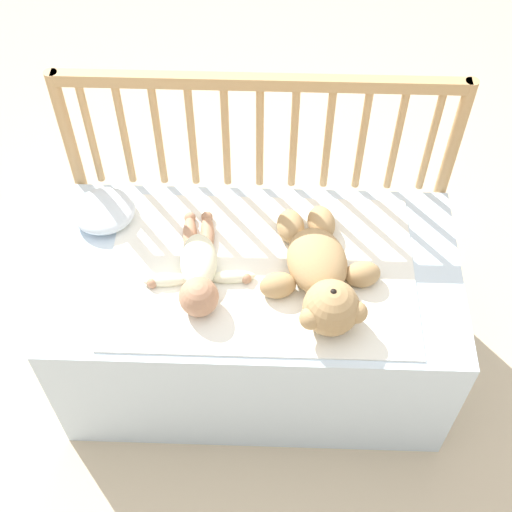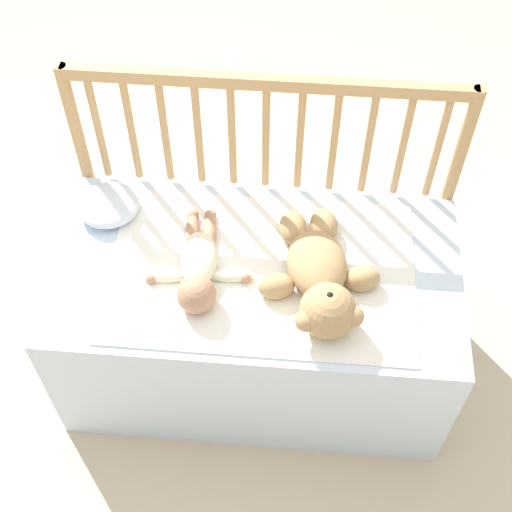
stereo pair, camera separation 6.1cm
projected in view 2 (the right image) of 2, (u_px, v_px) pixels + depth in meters
The scene contains 7 objects.
ground_plane at pixel (256, 359), 2.35m from camera, with size 12.00×12.00×0.00m, color #C6B293.
crib_mattress at pixel (256, 318), 2.15m from camera, with size 1.12×0.60×0.50m.
crib_rail at pixel (266, 153), 2.04m from camera, with size 1.12×0.04×0.90m.
blanket at pixel (261, 271), 1.94m from camera, with size 0.83×0.54×0.01m.
teddy_bear at pixel (320, 278), 1.86m from camera, with size 0.33×0.44×0.15m.
baby at pixel (198, 268), 1.90m from camera, with size 0.30×0.37×0.10m.
small_pillow at pixel (108, 205), 2.05m from camera, with size 0.18×0.18×0.06m.
Camera 2 is at (0.10, -1.16, 2.07)m, focal length 50.00 mm.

